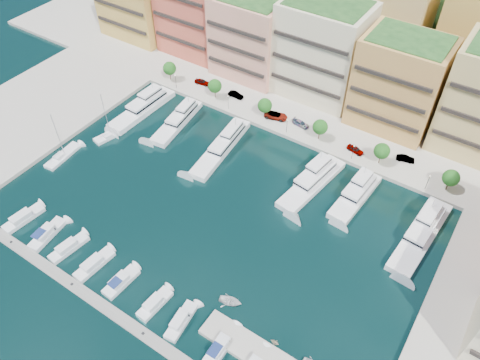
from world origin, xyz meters
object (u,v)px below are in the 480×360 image
Objects in this scene: cruiser_7 at (220,347)px; car_1 at (236,95)px; cruiser_1 at (47,234)px; cruiser_4 at (121,282)px; yacht_1 at (179,120)px; yacht_0 at (144,107)px; lamppost_2 at (287,124)px; cruiser_2 at (69,248)px; cruiser_6 at (181,321)px; tender_1 at (275,342)px; car_4 at (355,149)px; tree_0 at (169,68)px; yacht_5 at (357,193)px; tree_5 at (451,178)px; tender_0 at (230,301)px; car_5 at (405,159)px; car_2 at (276,115)px; tree_3 at (320,127)px; yacht_4 at (313,181)px; cruiser_5 at (155,304)px; yacht_2 at (223,144)px; cruiser_3 at (94,265)px; tree_1 at (215,86)px; car_0 at (202,82)px; yacht_6 at (422,232)px; tree_2 at (265,105)px; sailboat_1 at (63,156)px; lamppost_0 at (176,79)px; tree_4 at (382,151)px; cruiser_0 at (23,218)px; sailboat_2 at (110,136)px; lamppost_3 at (353,150)px; car_3 at (301,123)px; lamppost_1 at (228,100)px.

cruiser_7 is 72.32m from car_1.
cruiser_1 and cruiser_4 have the same top height.
yacht_0 is at bearing -175.89° from yacht_1.
lamppost_2 is 0.19× the size of yacht_0.
cruiser_6 is at bearing 0.01° from cruiser_2.
car_4 is at bearing 9.59° from tender_1.
tree_0 is 0.32× the size of yacht_5.
tree_5 is 55.86m from tender_0.
car_2 is at bearing 79.18° from car_5.
tender_1 is at bearing -70.89° from tree_3.
yacht_4 reaches higher than cruiser_5.
cruiser_1 is (-14.72, -42.81, -0.64)m from yacht_2.
yacht_1 is 46.83m from cruiser_3.
tree_1 is 72.30m from cruiser_7.
car_0 is (-38.97, 3.21, -2.99)m from tree_3.
cruiser_7 is (-20.72, -43.12, -0.64)m from yacht_6.
sailboat_1 is (-33.35, -39.76, -4.44)m from tree_2.
sailboat_1 is 2.99× the size of car_1.
lamppost_2 is 0.54× the size of cruiser_4.
tree_1 is 12.25m from lamppost_0.
car_2 is (2.77, 1.29, -2.90)m from tree_2.
tender_1 is (26.08, -49.87, -3.39)m from lamppost_2.
tree_2 is 58.36m from cruiser_3.
sailboat_1 is (-16.03, 18.36, -0.26)m from cruiser_1.
car_0 is at bearing 169.91° from lamppost_2.
car_2 is (36.12, 41.05, 1.54)m from sailboat_1.
tree_4 is 0.61× the size of cruiser_0.
yacht_0 is at bearing 90.41° from sailboat_2.
car_5 is at bearing -99.38° from car_2.
tree_5 is 52.98m from yacht_2.
cruiser_5 is (40.01, -55.78, -3.28)m from lamppost_0.
car_0 is 1.04× the size of car_5.
tender_0 is at bearing 16.95° from cruiser_3.
car_4 is (-6.33, 0.50, -3.01)m from tree_4.
cruiser_6 is at bearing -155.41° from car_0.
tree_0 is 58.05m from lamppost_3.
tender_1 is at bearing -148.97° from car_3.
lamppost_2 is 20.25m from car_1.
car_3 is 1.07× the size of car_4.
sailboat_1 is (-22.48, 18.34, -0.24)m from cruiser_2.
car_1 is 14.26m from car_2.
lamppost_1 is (18.00, 0.00, 0.00)m from lamppost_0.
cruiser_3 is 5.36× the size of tender_1.
cruiser_4 reaches higher than cruiser_6.
car_5 is at bearing 30.28° from lamppost_3.
car_0 is 25.81m from car_2.
lamppost_0 is at bearing 51.74° from tender_1.
yacht_6 reaches higher than car_4.
tree_0 is 84.31m from tender_1.
cruiser_2 is at bearing 152.98° from car_2.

